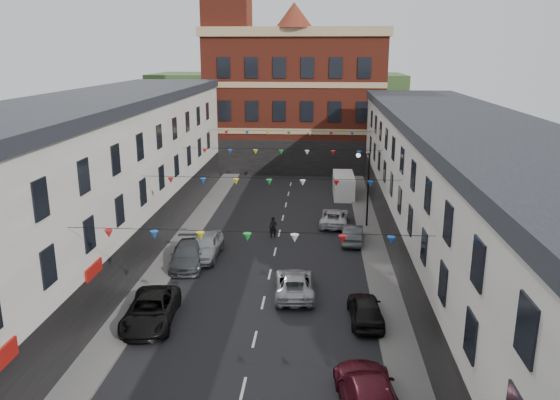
% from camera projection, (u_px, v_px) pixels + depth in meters
% --- Properties ---
extents(ground, '(160.00, 160.00, 0.00)m').
position_uv_depth(ground, '(263.00, 303.00, 30.34)').
color(ground, black).
rests_on(ground, ground).
extents(pavement_left, '(1.80, 64.00, 0.15)m').
position_uv_depth(pavement_left, '(152.00, 283.00, 32.74)').
color(pavement_left, '#605E5B').
rests_on(pavement_left, ground).
extents(pavement_right, '(1.80, 64.00, 0.15)m').
position_uv_depth(pavement_right, '(384.00, 290.00, 31.75)').
color(pavement_right, '#605E5B').
rests_on(pavement_right, ground).
extents(terrace_left, '(8.40, 56.00, 10.70)m').
position_uv_depth(terrace_left, '(56.00, 201.00, 30.73)').
color(terrace_left, beige).
rests_on(terrace_left, ground).
extents(terrace_right, '(8.40, 56.00, 9.70)m').
position_uv_depth(terrace_right, '(483.00, 219.00, 29.18)').
color(terrace_right, silver).
rests_on(terrace_right, ground).
extents(civic_building, '(20.60, 13.30, 18.50)m').
position_uv_depth(civic_building, '(296.00, 98.00, 64.69)').
color(civic_building, maroon).
rests_on(civic_building, ground).
extents(clock_tower, '(5.60, 5.60, 30.00)m').
position_uv_depth(clock_tower, '(228.00, 38.00, 60.59)').
color(clock_tower, maroon).
rests_on(clock_tower, ground).
extents(distant_hill, '(40.00, 14.00, 10.00)m').
position_uv_depth(distant_hill, '(278.00, 105.00, 88.93)').
color(distant_hill, '#325327').
rests_on(distant_hill, ground).
extents(street_lamp, '(1.10, 0.36, 6.00)m').
position_uv_depth(street_lamp, '(365.00, 179.00, 42.31)').
color(street_lamp, black).
rests_on(street_lamp, ground).
extents(car_left_c, '(2.80, 5.37, 1.44)m').
position_uv_depth(car_left_c, '(151.00, 310.00, 27.92)').
color(car_left_c, black).
rests_on(car_left_c, ground).
extents(car_left_d, '(2.59, 5.11, 1.42)m').
position_uv_depth(car_left_d, '(187.00, 255.00, 35.46)').
color(car_left_d, '#3E4246').
rests_on(car_left_d, ground).
extents(car_left_e, '(2.01, 4.79, 1.62)m').
position_uv_depth(car_left_e, '(205.00, 246.00, 36.91)').
color(car_left_e, gray).
rests_on(car_left_e, ground).
extents(car_right_c, '(2.80, 5.68, 1.59)m').
position_uv_depth(car_right_c, '(369.00, 395.00, 20.90)').
color(car_right_c, '#4F0F1C').
rests_on(car_right_c, ground).
extents(car_right_d, '(1.84, 4.17, 1.39)m').
position_uv_depth(car_right_d, '(366.00, 309.00, 28.04)').
color(car_right_d, black).
rests_on(car_right_d, ground).
extents(car_right_e, '(1.77, 4.09, 1.31)m').
position_uv_depth(car_right_e, '(353.00, 234.00, 39.72)').
color(car_right_e, '#494D50').
rests_on(car_right_e, ground).
extents(car_right_f, '(2.52, 4.83, 1.30)m').
position_uv_depth(car_right_f, '(334.00, 217.00, 43.76)').
color(car_right_f, silver).
rests_on(car_right_f, ground).
extents(moving_car, '(2.52, 4.90, 1.32)m').
position_uv_depth(moving_car, '(294.00, 284.00, 31.22)').
color(moving_car, '#B2B5B9').
rests_on(moving_car, ground).
extents(white_van, '(1.97, 4.96, 2.18)m').
position_uv_depth(white_van, '(343.00, 186.00, 52.17)').
color(white_van, white).
rests_on(white_van, ground).
extents(pedestrian, '(0.64, 0.46, 1.65)m').
position_uv_depth(pedestrian, '(273.00, 228.00, 40.61)').
color(pedestrian, black).
rests_on(pedestrian, ground).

